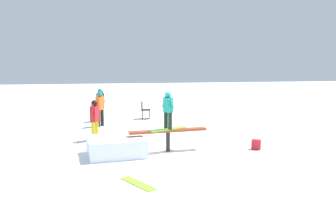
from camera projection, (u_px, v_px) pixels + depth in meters
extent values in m
plane|color=white|center=(168.00, 151.00, 12.73)|extent=(60.00, 60.00, 0.00)
cylinder|color=black|center=(168.00, 142.00, 12.68)|extent=(0.14, 0.14, 0.68)
cube|color=#A53F1E|center=(168.00, 131.00, 12.62)|extent=(2.71, 0.68, 0.08)
cube|color=white|center=(116.00, 147.00, 12.18)|extent=(2.01, 1.75, 0.59)
cube|color=#86DF37|center=(168.00, 129.00, 12.61)|extent=(1.34, 0.86, 0.03)
cylinder|color=black|center=(170.00, 121.00, 12.46)|extent=(0.13, 0.13, 0.56)
cylinder|color=black|center=(166.00, 120.00, 12.67)|extent=(0.13, 0.13, 0.56)
cube|color=teal|center=(168.00, 105.00, 12.48)|extent=(0.32, 0.37, 0.50)
cylinder|color=teal|center=(171.00, 102.00, 12.30)|extent=(0.19, 0.27, 0.45)
cylinder|color=teal|center=(165.00, 101.00, 12.63)|extent=(0.19, 0.27, 0.45)
sphere|color=teal|center=(168.00, 94.00, 12.43)|extent=(0.20, 0.20, 0.20)
cylinder|color=black|center=(102.00, 118.00, 17.17)|extent=(0.15, 0.15, 0.77)
cylinder|color=black|center=(98.00, 119.00, 16.92)|extent=(0.15, 0.15, 0.77)
cube|color=orange|center=(100.00, 103.00, 16.94)|extent=(0.39, 0.42, 0.60)
cylinder|color=orange|center=(103.00, 100.00, 17.12)|extent=(0.19, 0.22, 0.53)
cylinder|color=orange|center=(97.00, 101.00, 16.72)|extent=(0.19, 0.22, 0.53)
sphere|color=teal|center=(100.00, 94.00, 16.88)|extent=(0.23, 0.23, 0.23)
cylinder|color=yellow|center=(102.00, 113.00, 18.53)|extent=(0.16, 0.16, 0.76)
cylinder|color=yellow|center=(99.00, 114.00, 18.26)|extent=(0.16, 0.16, 0.76)
cube|color=black|center=(100.00, 100.00, 18.29)|extent=(0.39, 0.44, 0.61)
cylinder|color=black|center=(103.00, 96.00, 18.48)|extent=(0.21, 0.26, 0.55)
cylinder|color=black|center=(98.00, 97.00, 18.05)|extent=(0.21, 0.26, 0.55)
sphere|color=teal|center=(100.00, 91.00, 18.22)|extent=(0.24, 0.24, 0.24)
cylinder|color=gold|center=(97.00, 130.00, 14.44)|extent=(0.15, 0.15, 0.74)
cylinder|color=gold|center=(93.00, 132.00, 14.18)|extent=(0.15, 0.15, 0.74)
cube|color=red|center=(95.00, 114.00, 14.21)|extent=(0.34, 0.42, 0.59)
cylinder|color=red|center=(97.00, 109.00, 14.40)|extent=(0.17, 0.24, 0.52)
cylinder|color=red|center=(92.00, 111.00, 13.97)|extent=(0.17, 0.24, 0.52)
sphere|color=black|center=(94.00, 103.00, 14.15)|extent=(0.23, 0.23, 0.23)
cube|color=white|center=(261.00, 127.00, 16.89)|extent=(0.68, 1.35, 0.02)
cube|color=#96DA2B|center=(138.00, 184.00, 9.52)|extent=(0.89, 1.23, 0.02)
cube|color=#3F3F44|center=(149.00, 114.00, 19.10)|extent=(0.09, 0.40, 0.44)
cube|color=#3F3F44|center=(142.00, 114.00, 19.11)|extent=(0.09, 0.40, 0.44)
cube|color=#1F2429|center=(146.00, 110.00, 19.07)|extent=(0.50, 0.50, 0.04)
cube|color=#1F2429|center=(142.00, 106.00, 19.04)|extent=(0.10, 0.44, 0.40)
cube|color=red|center=(256.00, 145.00, 12.97)|extent=(0.37, 0.34, 0.34)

